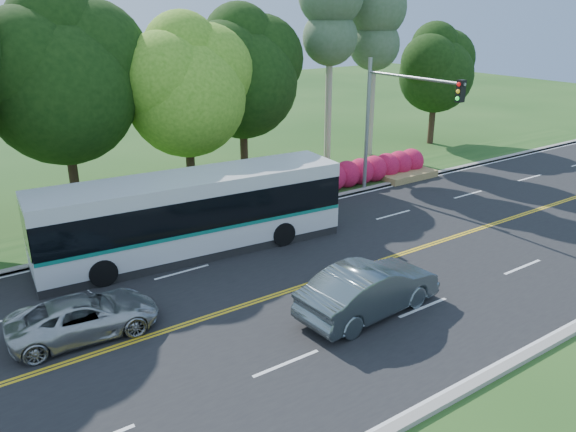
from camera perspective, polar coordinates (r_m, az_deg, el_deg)
ground at (r=21.91m, az=7.70°, el=-5.13°), size 120.00×120.00×0.00m
road at (r=21.91m, az=7.70°, el=-5.10°), size 60.00×14.00×0.02m
curb_north at (r=27.15m, az=-2.35°, el=0.38°), size 60.00×0.30×0.15m
curb_south at (r=17.96m, az=23.42°, el=-12.72°), size 60.00×0.30×0.15m
grass_verge at (r=28.66m, az=-4.32°, el=1.38°), size 60.00×4.00×0.10m
lane_markings at (r=21.85m, az=7.52°, el=-5.14°), size 57.60×13.82×0.00m
tree_row at (r=28.02m, az=-17.52°, el=14.10°), size 44.70×9.10×13.84m
bougainvillea_hedge at (r=31.86m, az=7.68°, el=4.48°), size 9.50×2.25×1.50m
traffic_signal at (r=28.59m, az=10.73°, el=10.61°), size 0.42×6.10×7.00m
transit_bus at (r=22.71m, az=-9.64°, el=0.10°), size 12.43×3.66×3.21m
sedan at (r=18.43m, az=8.25°, el=-7.37°), size 5.23×2.19×1.68m
suv at (r=18.28m, az=-19.97°, el=-9.56°), size 4.55×2.35×1.23m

